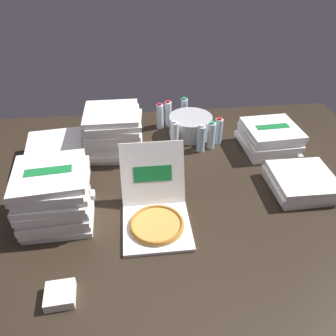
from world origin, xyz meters
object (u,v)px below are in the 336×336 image
object	(u,v)px
pizza_stack_left_near	(114,132)
napkin_pile	(60,295)
open_pizza_box	(156,211)
pizza_stack_center_near	(54,196)
pizza_stack_center_far	(269,138)
water_bottle_0	(184,110)
ice_bucket	(190,126)
water_bottle_3	(175,135)
water_bottle_4	(168,113)
water_bottle_6	(218,131)
water_bottle_5	(160,116)
pizza_stack_right_mid	(57,151)
water_bottle_1	(201,139)
pizza_stack_left_mid	(301,182)
water_bottle_2	(211,135)

from	to	relation	value
pizza_stack_left_near	napkin_pile	world-z (taller)	pizza_stack_left_near
open_pizza_box	pizza_stack_center_near	size ratio (longest dim) A/B	1.24
pizza_stack_center_far	water_bottle_0	world-z (taller)	water_bottle_0
ice_bucket	water_bottle_3	size ratio (longest dim) A/B	1.56
water_bottle_4	water_bottle_0	bearing A→B (deg)	17.60
water_bottle_0	napkin_pile	xyz separation A→B (m)	(-0.83, -1.66, -0.08)
water_bottle_4	water_bottle_6	bearing A→B (deg)	-44.15
water_bottle_3	water_bottle_4	xyz separation A→B (m)	(-0.01, 0.36, 0.00)
napkin_pile	water_bottle_5	bearing A→B (deg)	68.88
pizza_stack_center_near	pizza_stack_center_far	bearing A→B (deg)	21.92
pizza_stack_right_mid	pizza_stack_center_near	size ratio (longest dim) A/B	1.01
water_bottle_1	water_bottle_0	bearing A→B (deg)	96.56
pizza_stack_right_mid	open_pizza_box	bearing A→B (deg)	-46.91
pizza_stack_left_mid	water_bottle_5	world-z (taller)	water_bottle_5
water_bottle_6	pizza_stack_center_far	bearing A→B (deg)	-17.98
water_bottle_1	water_bottle_2	size ratio (longest dim) A/B	1.00
pizza_stack_center_near	water_bottle_5	size ratio (longest dim) A/B	1.92
water_bottle_0	pizza_stack_left_mid	bearing A→B (deg)	-58.76
pizza_stack_center_near	water_bottle_4	xyz separation A→B (m)	(0.77, 1.07, -0.06)
pizza_stack_left_mid	ice_bucket	xyz separation A→B (m)	(-0.60, 0.78, 0.03)
water_bottle_0	open_pizza_box	bearing A→B (deg)	-106.13
napkin_pile	water_bottle_4	bearing A→B (deg)	67.14
ice_bucket	water_bottle_1	distance (m)	0.26
open_pizza_box	water_bottle_6	size ratio (longest dim) A/B	2.39
pizza_stack_right_mid	water_bottle_2	distance (m)	1.15
pizza_stack_left_mid	pizza_stack_center_near	size ratio (longest dim) A/B	0.94
pizza_stack_center_near	ice_bucket	distance (m)	1.28
pizza_stack_center_far	water_bottle_2	world-z (taller)	water_bottle_2
pizza_stack_right_mid	ice_bucket	size ratio (longest dim) A/B	1.25
water_bottle_4	water_bottle_5	xyz separation A→B (m)	(-0.07, -0.04, 0.00)
water_bottle_3	water_bottle_6	distance (m)	0.35
pizza_stack_left_mid	pizza_stack_center_near	distance (m)	1.54
open_pizza_box	water_bottle_1	world-z (taller)	open_pizza_box
water_bottle_5	water_bottle_6	world-z (taller)	same
open_pizza_box	napkin_pile	xyz separation A→B (m)	(-0.48, -0.46, -0.05)
pizza_stack_left_mid	water_bottle_0	world-z (taller)	water_bottle_0
ice_bucket	napkin_pile	bearing A→B (deg)	-120.67
pizza_stack_left_near	water_bottle_4	distance (m)	0.59
pizza_stack_center_near	water_bottle_2	bearing A→B (deg)	32.23
pizza_stack_center_far	pizza_stack_right_mid	xyz separation A→B (m)	(-1.59, 0.03, -0.02)
pizza_stack_center_far	pizza_stack_right_mid	size ratio (longest dim) A/B	1.00
water_bottle_4	napkin_pile	size ratio (longest dim) A/B	1.65
napkin_pile	water_bottle_0	bearing A→B (deg)	63.54
water_bottle_5	napkin_pile	size ratio (longest dim) A/B	1.65
pizza_stack_left_mid	water_bottle_1	bearing A→B (deg)	136.71
pizza_stack_right_mid	napkin_pile	world-z (taller)	pizza_stack_right_mid
ice_bucket	water_bottle_2	bearing A→B (deg)	-59.91
pizza_stack_right_mid	napkin_pile	distance (m)	1.19
pizza_stack_center_near	water_bottle_3	distance (m)	1.05
pizza_stack_right_mid	water_bottle_3	distance (m)	0.88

